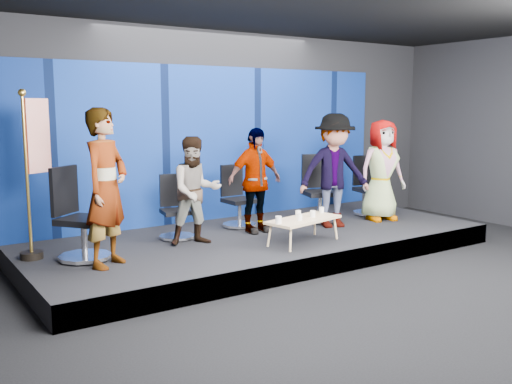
% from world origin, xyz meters
% --- Properties ---
extents(ground, '(10.00, 10.00, 0.00)m').
position_xyz_m(ground, '(0.00, 0.00, 0.00)').
color(ground, black).
rests_on(ground, ground).
extents(room_walls, '(10.02, 8.02, 3.51)m').
position_xyz_m(room_walls, '(0.00, 0.00, 2.43)').
color(room_walls, black).
rests_on(room_walls, ground).
extents(riser, '(7.00, 3.00, 0.30)m').
position_xyz_m(riser, '(0.00, 2.50, 0.15)').
color(riser, black).
rests_on(riser, ground).
extents(backdrop, '(7.00, 0.08, 2.60)m').
position_xyz_m(backdrop, '(0.00, 3.95, 1.60)').
color(backdrop, '#071B57').
rests_on(backdrop, riser).
extents(chair_a, '(0.94, 0.94, 1.19)m').
position_xyz_m(chair_a, '(-2.74, 2.56, 0.69)').
color(chair_a, silver).
rests_on(chair_a, riser).
extents(panelist_a, '(0.84, 0.79, 1.92)m').
position_xyz_m(panelist_a, '(-2.53, 2.09, 1.26)').
color(panelist_a, black).
rests_on(panelist_a, riser).
extents(chair_b, '(0.62, 0.62, 0.94)m').
position_xyz_m(chair_b, '(-1.20, 2.97, 0.61)').
color(chair_b, silver).
rests_on(chair_b, riser).
extents(panelist_b, '(0.84, 0.71, 1.52)m').
position_xyz_m(panelist_b, '(-1.12, 2.48, 1.06)').
color(panelist_b, black).
rests_on(panelist_b, riser).
extents(chair_c, '(0.58, 0.58, 1.00)m').
position_xyz_m(chair_c, '(0.00, 3.17, 0.63)').
color(chair_c, silver).
rests_on(chair_c, riser).
extents(panelist_c, '(0.96, 0.42, 1.62)m').
position_xyz_m(panelist_c, '(0.00, 2.67, 1.11)').
color(panelist_c, black).
rests_on(panelist_c, riser).
extents(chair_d, '(0.80, 0.80, 1.13)m').
position_xyz_m(chair_d, '(1.38, 2.79, 0.67)').
color(chair_d, silver).
rests_on(chair_d, riser).
extents(panelist_d, '(1.33, 1.01, 1.82)m').
position_xyz_m(panelist_d, '(1.28, 2.29, 1.21)').
color(panelist_d, black).
rests_on(panelist_d, riser).
extents(chair_e, '(0.71, 0.71, 1.06)m').
position_xyz_m(chair_e, '(2.52, 2.75, 0.65)').
color(chair_e, silver).
rests_on(chair_e, riser).
extents(panelist_e, '(0.93, 0.71, 1.71)m').
position_xyz_m(panelist_e, '(2.34, 2.27, 1.15)').
color(panelist_e, black).
rests_on(panelist_e, riser).
extents(coffee_table, '(1.24, 0.73, 0.36)m').
position_xyz_m(coffee_table, '(0.18, 1.68, 0.63)').
color(coffee_table, tan).
rests_on(coffee_table, riser).
extents(mug_a, '(0.09, 0.09, 0.10)m').
position_xyz_m(mug_a, '(-0.33, 1.59, 0.71)').
color(mug_a, white).
rests_on(mug_a, coffee_table).
extents(mug_b, '(0.08, 0.08, 0.09)m').
position_xyz_m(mug_b, '(0.05, 1.61, 0.70)').
color(mug_b, white).
rests_on(mug_b, coffee_table).
extents(mug_c, '(0.08, 0.08, 0.09)m').
position_xyz_m(mug_c, '(0.19, 1.81, 0.70)').
color(mug_c, white).
rests_on(mug_c, coffee_table).
extents(mug_d, '(0.08, 0.08, 0.09)m').
position_xyz_m(mug_d, '(0.36, 1.69, 0.70)').
color(mug_d, white).
rests_on(mug_d, coffee_table).
extents(mug_e, '(0.07, 0.07, 0.09)m').
position_xyz_m(mug_e, '(0.67, 1.87, 0.70)').
color(mug_e, white).
rests_on(mug_e, coffee_table).
extents(flag_stand, '(0.48, 0.30, 2.15)m').
position_xyz_m(flag_stand, '(-3.15, 2.99, 1.44)').
color(flag_stand, black).
rests_on(flag_stand, riser).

